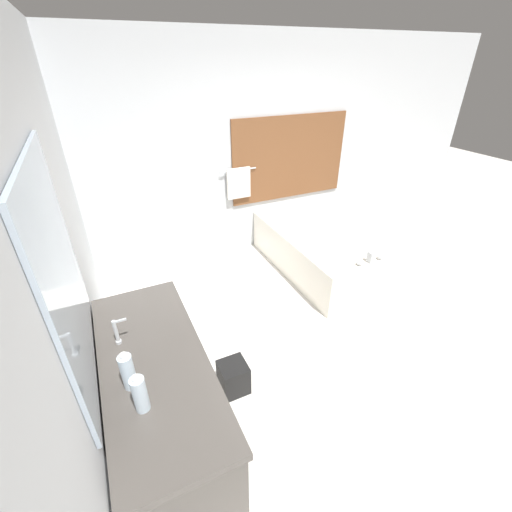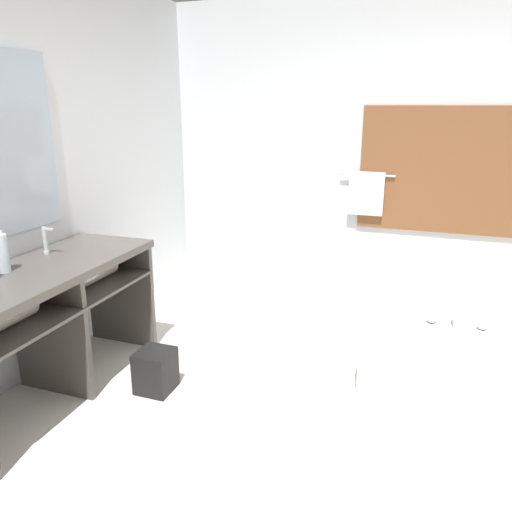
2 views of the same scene
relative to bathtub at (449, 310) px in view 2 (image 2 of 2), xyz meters
The scene contains 8 objects.
ground_plane 1.39m from the bathtub, 110.76° to the right, with size 16.00×16.00×0.00m, color silver.
wall_back_with_blinds 1.51m from the bathtub, 115.84° to the left, with size 7.40×0.13×2.70m.
wall_left_with_mirror 3.18m from the bathtub, 154.83° to the right, with size 0.08×7.40×2.70m.
vanity_counter 2.82m from the bathtub, 147.54° to the right, with size 0.61×1.54×0.84m.
sink_faucet 2.92m from the bathtub, 152.88° to the right, with size 0.09×0.04×0.18m.
bathtub is the anchor object (origin of this frame).
water_bottle_1 3.09m from the bathtub, 146.36° to the right, with size 0.07×0.07×0.24m.
waste_bin 2.21m from the bathtub, 143.77° to the right, with size 0.22×0.22×0.27m.
Camera 2 is at (0.26, -2.50, 1.78)m, focal length 35.00 mm.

